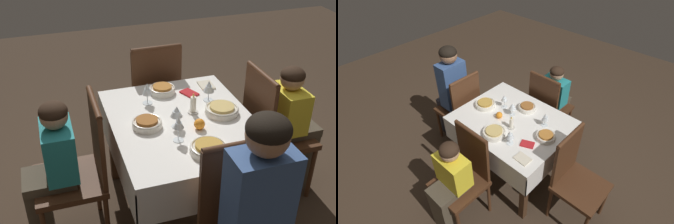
% 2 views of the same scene
% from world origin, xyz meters
% --- Properties ---
extents(ground_plane, '(8.00, 8.00, 0.00)m').
position_xyz_m(ground_plane, '(0.00, 0.00, 0.00)').
color(ground_plane, '#3D2D21').
extents(dining_table, '(1.10, 0.90, 0.74)m').
position_xyz_m(dining_table, '(0.00, 0.00, 0.63)').
color(dining_table, white).
rests_on(dining_table, ground_plane).
extents(chair_north, '(0.42, 0.43, 0.99)m').
position_xyz_m(chair_north, '(-0.02, 0.66, 0.54)').
color(chair_north, '#472816').
rests_on(chair_north, ground_plane).
extents(chair_south, '(0.42, 0.43, 0.99)m').
position_xyz_m(chair_south, '(0.02, -0.66, 0.54)').
color(chair_south, '#472816').
rests_on(chair_south, ground_plane).
extents(chair_west, '(0.43, 0.42, 0.99)m').
position_xyz_m(chair_west, '(-0.77, 0.02, 0.54)').
color(chair_west, '#472816').
rests_on(chair_west, ground_plane).
extents(person_adult_denim, '(0.34, 0.30, 1.27)m').
position_xyz_m(person_adult_denim, '(0.93, 0.05, 0.72)').
color(person_adult_denim, '#282833').
rests_on(person_adult_denim, ground_plane).
extents(person_child_yellow, '(0.30, 0.33, 0.99)m').
position_xyz_m(person_child_yellow, '(-0.02, 0.84, 0.54)').
color(person_child_yellow, '#4C4233').
rests_on(person_child_yellow, ground_plane).
extents(person_child_teal, '(0.30, 0.33, 1.01)m').
position_xyz_m(person_child_teal, '(0.02, -0.84, 0.55)').
color(person_child_teal, '#4C4233').
rests_on(person_child_teal, ground_plane).
extents(bowl_east, '(0.22, 0.22, 0.06)m').
position_xyz_m(bowl_east, '(0.37, 0.02, 0.76)').
color(bowl_east, silver).
rests_on(bowl_east, dining_table).
extents(wine_glass_east, '(0.06, 0.06, 0.16)m').
position_xyz_m(wine_glass_east, '(0.20, -0.10, 0.85)').
color(wine_glass_east, white).
rests_on(wine_glass_east, dining_table).
extents(bowl_north, '(0.22, 0.22, 0.06)m').
position_xyz_m(bowl_north, '(-0.01, 0.27, 0.76)').
color(bowl_north, silver).
rests_on(bowl_north, dining_table).
extents(wine_glass_north, '(0.07, 0.07, 0.15)m').
position_xyz_m(wine_glass_north, '(-0.20, 0.25, 0.84)').
color(wine_glass_north, white).
rests_on(wine_glass_north, dining_table).
extents(bowl_south, '(0.19, 0.19, 0.06)m').
position_xyz_m(bowl_south, '(0.01, -0.24, 0.76)').
color(bowl_south, silver).
rests_on(bowl_south, dining_table).
extents(wine_glass_south, '(0.08, 0.08, 0.14)m').
position_xyz_m(wine_glass_south, '(0.06, -0.06, 0.84)').
color(wine_glass_south, white).
rests_on(wine_glass_south, dining_table).
extents(bowl_west, '(0.18, 0.18, 0.06)m').
position_xyz_m(bowl_west, '(-0.40, -0.01, 0.76)').
color(bowl_west, silver).
rests_on(bowl_west, dining_table).
extents(wine_glass_west, '(0.07, 0.07, 0.15)m').
position_xyz_m(wine_glass_west, '(-0.28, -0.15, 0.84)').
color(wine_glass_west, white).
rests_on(wine_glass_west, dining_table).
extents(candle_centerpiece, '(0.07, 0.07, 0.14)m').
position_xyz_m(candle_centerpiece, '(-0.07, 0.09, 0.79)').
color(candle_centerpiece, beige).
rests_on(candle_centerpiece, dining_table).
extents(orange_fruit, '(0.07, 0.07, 0.07)m').
position_xyz_m(orange_fruit, '(0.12, 0.06, 0.77)').
color(orange_fruit, orange).
rests_on(orange_fruit, dining_table).
extents(napkin_red_folded, '(0.14, 0.11, 0.01)m').
position_xyz_m(napkin_red_folded, '(-0.40, 0.32, 0.74)').
color(napkin_red_folded, beige).
rests_on(napkin_red_folded, dining_table).
extents(napkin_spare_side, '(0.14, 0.12, 0.01)m').
position_xyz_m(napkin_spare_side, '(-0.32, 0.16, 0.74)').
color(napkin_spare_side, red).
rests_on(napkin_spare_side, dining_table).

